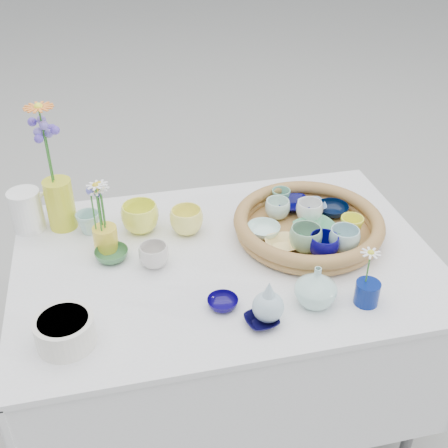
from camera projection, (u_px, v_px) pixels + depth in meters
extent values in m
plane|color=#A0A098|center=(225.00, 418.00, 2.12)|extent=(80.00, 80.00, 0.00)
imported|color=#02024A|center=(293.00, 205.00, 1.89)|extent=(0.12, 0.12, 0.03)
imported|color=black|center=(332.00, 210.00, 1.86)|extent=(0.13, 0.13, 0.03)
imported|color=yellow|center=(351.00, 227.00, 1.74)|extent=(0.08, 0.08, 0.07)
imported|color=#4FA06E|center=(316.00, 231.00, 1.75)|extent=(0.15, 0.15, 0.03)
imported|color=#7DAB83|center=(305.00, 239.00, 1.68)|extent=(0.12, 0.12, 0.08)
imported|color=silver|center=(263.00, 231.00, 1.76)|extent=(0.12, 0.12, 0.03)
imported|color=silver|center=(277.00, 209.00, 1.83)|extent=(0.09, 0.09, 0.06)
imported|color=white|center=(309.00, 211.00, 1.82)|extent=(0.11, 0.11, 0.07)
imported|color=#779ECB|center=(312.00, 206.00, 1.89)|extent=(0.09, 0.09, 0.02)
imported|color=#070360|center=(324.00, 246.00, 1.65)|extent=(0.11, 0.11, 0.07)
imported|color=#F5D47F|center=(282.00, 245.00, 1.70)|extent=(0.10, 0.10, 0.03)
imported|color=#AAD4D1|center=(344.00, 240.00, 1.68)|extent=(0.11, 0.11, 0.07)
imported|color=#63A184|center=(281.00, 198.00, 1.90)|extent=(0.08, 0.08, 0.06)
imported|color=#F2F74C|center=(140.00, 218.00, 1.79)|extent=(0.15, 0.15, 0.09)
imported|color=#FFF56D|center=(187.00, 221.00, 1.79)|extent=(0.13, 0.13, 0.08)
imported|color=#397041|center=(112.00, 255.00, 1.68)|extent=(0.11, 0.11, 0.03)
imported|color=beige|center=(154.00, 256.00, 1.65)|extent=(0.10, 0.10, 0.07)
imported|color=#0A014B|center=(223.00, 303.00, 1.50)|extent=(0.09, 0.09, 0.03)
imported|color=#9BC9BE|center=(89.00, 223.00, 1.79)|extent=(0.10, 0.10, 0.07)
imported|color=black|center=(262.00, 321.00, 1.45)|extent=(0.10, 0.10, 0.02)
imported|color=silver|center=(316.00, 286.00, 1.49)|extent=(0.15, 0.15, 0.12)
cylinder|color=navy|center=(367.00, 293.00, 1.51)|extent=(0.08, 0.08, 0.07)
cylinder|color=gold|center=(60.00, 204.00, 1.79)|extent=(0.11, 0.11, 0.17)
cylinder|color=yellow|center=(106.00, 239.00, 1.71)|extent=(0.10, 0.10, 0.08)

